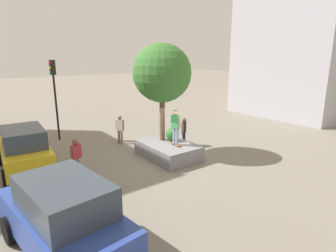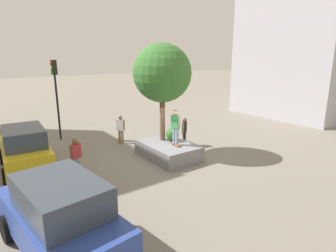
% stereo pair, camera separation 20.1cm
% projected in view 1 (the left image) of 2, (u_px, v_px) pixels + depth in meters
% --- Properties ---
extents(ground_plane, '(120.00, 120.00, 0.00)m').
position_uv_depth(ground_plane, '(166.00, 159.00, 14.37)').
color(ground_plane, gray).
extents(planter_ledge, '(3.21, 2.13, 0.76)m').
position_uv_depth(planter_ledge, '(168.00, 150.00, 14.47)').
color(planter_ledge, gray).
rests_on(planter_ledge, ground).
extents(plaza_tree, '(2.95, 2.95, 4.97)m').
position_uv_depth(plaza_tree, '(162.00, 73.00, 14.08)').
color(plaza_tree, brown).
rests_on(plaza_tree, planter_ledge).
extents(boxwood_shrub, '(0.67, 0.67, 0.67)m').
position_uv_depth(boxwood_shrub, '(172.00, 135.00, 14.70)').
color(boxwood_shrub, '#2D6628').
rests_on(boxwood_shrub, planter_ledge).
extents(skateboard, '(0.82, 0.29, 0.07)m').
position_uv_depth(skateboard, '(176.00, 144.00, 14.05)').
color(skateboard, brown).
rests_on(skateboard, planter_ledge).
extents(skateboarder, '(0.58, 0.27, 1.72)m').
position_uv_depth(skateboarder, '(176.00, 124.00, 13.80)').
color(skateboarder, '#8C9EB7').
rests_on(skateboarder, skateboard).
extents(sedan_parked, '(4.82, 2.62, 2.15)m').
position_uv_depth(sedan_parked, '(64.00, 217.00, 7.28)').
color(sedan_parked, '#2D479E').
rests_on(sedan_parked, ground).
extents(taxi_cab, '(4.49, 2.28, 2.04)m').
position_uv_depth(taxi_cab, '(24.00, 149.00, 12.62)').
color(taxi_cab, gold).
rests_on(taxi_cab, ground).
extents(traffic_light_corner, '(0.34, 0.37, 4.84)m').
position_uv_depth(traffic_light_corner, '(54.00, 87.00, 16.74)').
color(traffic_light_corner, black).
rests_on(traffic_light_corner, ground).
extents(passerby_with_bag, '(0.42, 0.47, 1.66)m').
position_uv_depth(passerby_with_bag, '(184.00, 130.00, 16.15)').
color(passerby_with_bag, black).
rests_on(passerby_with_bag, ground).
extents(bystander_watching, '(0.51, 0.41, 1.72)m').
position_uv_depth(bystander_watching, '(120.00, 127.00, 16.53)').
color(bystander_watching, '#847056').
rests_on(bystander_watching, ground).
extents(pedestrian_crossing, '(0.33, 0.55, 1.69)m').
position_uv_depth(pedestrian_crossing, '(76.00, 155.00, 12.12)').
color(pedestrian_crossing, '#8C9EB7').
rests_on(pedestrian_crossing, ground).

